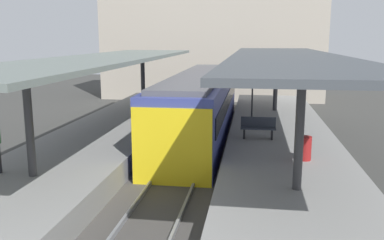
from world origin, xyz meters
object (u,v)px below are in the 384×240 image
(commuter_train, at_px, (200,105))
(litter_bin, at_px, (305,148))
(platform_sign, at_px, (252,88))
(platform_bench, at_px, (258,127))

(commuter_train, xyz_separation_m, litter_bin, (4.32, -6.35, -0.33))
(commuter_train, bearing_deg, platform_sign, 6.14)
(commuter_train, distance_m, platform_bench, 4.49)
(commuter_train, relative_size, litter_bin, 18.31)
(platform_sign, distance_m, litter_bin, 6.96)
(commuter_train, relative_size, platform_bench, 10.46)
(commuter_train, height_order, platform_sign, commuter_train)
(litter_bin, bearing_deg, platform_bench, 117.83)
(platform_bench, height_order, platform_sign, platform_sign)
(platform_sign, height_order, litter_bin, platform_sign)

